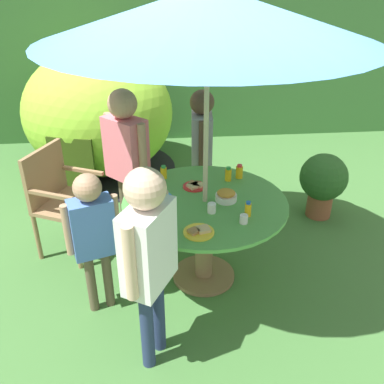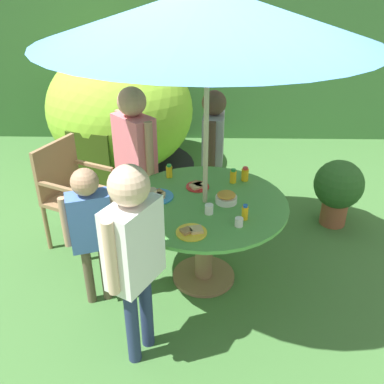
% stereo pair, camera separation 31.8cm
% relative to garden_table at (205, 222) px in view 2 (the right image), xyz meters
% --- Properties ---
extents(ground_plane, '(10.00, 10.00, 0.02)m').
position_rel_garden_table_xyz_m(ground_plane, '(0.00, 0.00, -0.56)').
color(ground_plane, '#3D6B33').
extents(hedge_backdrop, '(9.00, 0.70, 2.15)m').
position_rel_garden_table_xyz_m(hedge_backdrop, '(0.00, 3.55, 0.53)').
color(hedge_backdrop, '#33602D').
rests_on(hedge_backdrop, ground_plane).
extents(garden_table, '(1.27, 1.27, 0.73)m').
position_rel_garden_table_xyz_m(garden_table, '(0.00, 0.00, 0.00)').
color(garden_table, brown).
rests_on(garden_table, ground_plane).
extents(patio_umbrella, '(2.18, 2.18, 2.22)m').
position_rel_garden_table_xyz_m(patio_umbrella, '(0.00, 0.00, 1.50)').
color(patio_umbrella, '#B7AD8C').
rests_on(patio_umbrella, ground_plane).
extents(wooden_chair, '(0.62, 0.66, 0.96)m').
position_rel_garden_table_xyz_m(wooden_chair, '(-1.21, 0.55, 0.00)').
color(wooden_chair, '#93704C').
rests_on(wooden_chair, ground_plane).
extents(dome_tent, '(2.22, 2.22, 1.50)m').
position_rel_garden_table_xyz_m(dome_tent, '(-1.02, 2.19, 0.19)').
color(dome_tent, '#8CC633').
rests_on(dome_tent, ground_plane).
extents(potted_plant, '(0.48, 0.48, 0.68)m').
position_rel_garden_table_xyz_m(potted_plant, '(1.30, 0.87, -0.15)').
color(potted_plant, brown).
rests_on(potted_plant, ground_plane).
extents(child_in_grey_shirt, '(0.23, 0.45, 1.33)m').
position_rel_garden_table_xyz_m(child_in_grey_shirt, '(0.08, 0.95, 0.30)').
color(child_in_grey_shirt, navy).
rests_on(child_in_grey_shirt, ground_plane).
extents(child_in_pink_shirt, '(0.41, 0.41, 1.44)m').
position_rel_garden_table_xyz_m(child_in_pink_shirt, '(-0.61, 0.63, 0.37)').
color(child_in_pink_shirt, brown).
rests_on(child_in_pink_shirt, ground_plane).
extents(child_in_blue_shirt, '(0.37, 0.25, 1.13)m').
position_rel_garden_table_xyz_m(child_in_blue_shirt, '(-0.81, -0.28, 0.17)').
color(child_in_blue_shirt, brown).
rests_on(child_in_blue_shirt, ground_plane).
extents(child_in_white_shirt, '(0.35, 0.42, 1.39)m').
position_rel_garden_table_xyz_m(child_in_white_shirt, '(-0.42, -0.77, 0.34)').
color(child_in_white_shirt, navy).
rests_on(child_in_white_shirt, ground_plane).
extents(snack_bowl, '(0.16, 0.16, 0.09)m').
position_rel_garden_table_xyz_m(snack_bowl, '(0.16, -0.01, 0.22)').
color(snack_bowl, white).
rests_on(snack_bowl, garden_table).
extents(plate_mid_left, '(0.25, 0.25, 0.03)m').
position_rel_garden_table_xyz_m(plate_mid_left, '(-0.37, 0.06, 0.19)').
color(plate_mid_left, '#338CD8').
rests_on(plate_mid_left, garden_table).
extents(plate_center_front, '(0.19, 0.19, 0.03)m').
position_rel_garden_table_xyz_m(plate_center_front, '(-0.06, 0.23, 0.20)').
color(plate_center_front, red).
rests_on(plate_center_front, garden_table).
extents(plate_far_right, '(0.21, 0.21, 0.03)m').
position_rel_garden_table_xyz_m(plate_far_right, '(-0.09, -0.43, 0.19)').
color(plate_far_right, yellow).
rests_on(plate_far_right, garden_table).
extents(juice_bottle_near_left, '(0.05, 0.05, 0.12)m').
position_rel_garden_table_xyz_m(juice_bottle_near_left, '(-0.30, 0.41, 0.24)').
color(juice_bottle_near_left, yellow).
rests_on(juice_bottle_near_left, garden_table).
extents(juice_bottle_near_right, '(0.05, 0.05, 0.12)m').
position_rel_garden_table_xyz_m(juice_bottle_near_right, '(0.23, 0.32, 0.24)').
color(juice_bottle_near_right, yellow).
rests_on(juice_bottle_near_right, garden_table).
extents(juice_bottle_far_left, '(0.06, 0.06, 0.12)m').
position_rel_garden_table_xyz_m(juice_bottle_far_left, '(0.33, 0.37, 0.24)').
color(juice_bottle_far_left, yellow).
rests_on(juice_bottle_far_left, garden_table).
extents(juice_bottle_center_back, '(0.05, 0.05, 0.12)m').
position_rel_garden_table_xyz_m(juice_bottle_center_back, '(0.28, -0.24, 0.24)').
color(juice_bottle_center_back, yellow).
rests_on(juice_bottle_center_back, garden_table).
extents(cup_near, '(0.06, 0.06, 0.06)m').
position_rel_garden_table_xyz_m(cup_near, '(0.23, -0.33, 0.21)').
color(cup_near, white).
rests_on(cup_near, garden_table).
extents(cup_far, '(0.06, 0.06, 0.07)m').
position_rel_garden_table_xyz_m(cup_far, '(0.03, -0.17, 0.22)').
color(cup_far, white).
rests_on(cup_far, garden_table).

